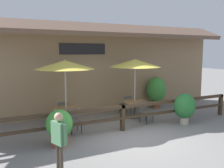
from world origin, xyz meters
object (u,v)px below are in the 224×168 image
at_px(dining_table_near, 66,111).
at_px(potted_plant_tall_tropical, 59,126).
at_px(chair_near_wallside, 62,110).
at_px(potted_plant_small_flowering, 156,90).
at_px(pedestrian, 59,135).
at_px(chair_near_streetside, 74,120).
at_px(potted_plant_corner_fern, 185,107).
at_px(patio_umbrella_middle, 135,63).
at_px(dining_table_middle, 135,104).
at_px(chair_middle_wallside, 126,104).
at_px(patio_umbrella_near, 65,65).
at_px(chair_middle_streetside, 145,111).

xyz_separation_m(dining_table_near, potted_plant_tall_tropical, (-0.74, -1.79, 0.00)).
xyz_separation_m(chair_near_wallside, potted_plant_small_flowering, (5.03, 0.32, 0.46)).
xyz_separation_m(chair_near_wallside, pedestrian, (-1.28, -4.40, 0.49)).
distance_m(chair_near_streetside, potted_plant_corner_fern, 4.41).
bearing_deg(patio_umbrella_middle, dining_table_middle, 116.57).
relative_size(chair_middle_wallside, potted_plant_tall_tropical, 0.75).
bearing_deg(patio_umbrella_near, pedestrian, -108.72).
bearing_deg(chair_near_streetside, potted_plant_small_flowering, 15.81).
distance_m(dining_table_middle, chair_middle_streetside, 0.81).
relative_size(chair_near_wallside, patio_umbrella_middle, 0.33).
relative_size(chair_near_streetside, chair_near_wallside, 1.00).
xyz_separation_m(dining_table_near, chair_middle_wallside, (3.09, 0.75, -0.13)).
bearing_deg(chair_near_streetside, chair_near_wallside, 84.47).
xyz_separation_m(patio_umbrella_middle, potted_plant_corner_fern, (1.28, -1.71, -1.69)).
distance_m(patio_umbrella_near, chair_middle_wallside, 3.72).
xyz_separation_m(dining_table_near, potted_plant_small_flowering, (5.08, 1.11, 0.32)).
relative_size(patio_umbrella_near, chair_near_streetside, 3.07).
bearing_deg(chair_near_wallside, chair_middle_wallside, 178.07).
bearing_deg(dining_table_middle, chair_middle_wallside, 87.61).
bearing_deg(patio_umbrella_middle, potted_plant_tall_tropical, -155.25).
relative_size(patio_umbrella_middle, potted_plant_tall_tropical, 2.29).
distance_m(chair_middle_streetside, pedestrian, 5.13).
bearing_deg(potted_plant_small_flowering, dining_table_middle, -150.34).
height_order(dining_table_near, dining_table_middle, same).
bearing_deg(potted_plant_small_flowering, chair_middle_streetside, -135.81).
distance_m(dining_table_near, potted_plant_small_flowering, 5.21).
bearing_deg(pedestrian, chair_middle_wallside, -62.78).
distance_m(potted_plant_small_flowering, pedestrian, 7.87).
bearing_deg(chair_near_wallside, chair_near_streetside, 88.16).
relative_size(chair_near_streetside, potted_plant_tall_tropical, 0.75).
xyz_separation_m(patio_umbrella_near, chair_near_streetside, (0.04, -0.79, -1.92)).
distance_m(patio_umbrella_near, chair_near_streetside, 2.08).
distance_m(patio_umbrella_middle, chair_middle_streetside, 2.08).
relative_size(potted_plant_small_flowering, pedestrian, 1.06).
bearing_deg(patio_umbrella_near, dining_table_middle, -0.76).
distance_m(patio_umbrella_near, chair_middle_streetside, 3.72).
distance_m(dining_table_near, pedestrian, 3.82).
distance_m(patio_umbrella_middle, potted_plant_tall_tropical, 4.55).
bearing_deg(pedestrian, chair_near_streetside, -42.20).
relative_size(dining_table_middle, chair_middle_streetside, 1.22).
relative_size(dining_table_near, potted_plant_corner_fern, 0.83).
relative_size(chair_near_streetside, chair_middle_streetside, 1.00).
bearing_deg(patio_umbrella_near, potted_plant_small_flowering, 12.34).
distance_m(patio_umbrella_middle, chair_middle_wallside, 2.08).
bearing_deg(potted_plant_tall_tropical, dining_table_middle, 24.75).
height_order(dining_table_near, pedestrian, pedestrian).
relative_size(dining_table_middle, potted_plant_tall_tropical, 0.91).
bearing_deg(patio_umbrella_middle, chair_middle_wallside, 87.61).
xyz_separation_m(patio_umbrella_near, chair_middle_streetside, (3.08, -0.84, -1.92)).
bearing_deg(chair_middle_streetside, chair_near_streetside, 166.21).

